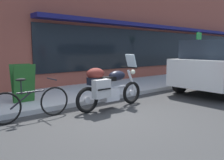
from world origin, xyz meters
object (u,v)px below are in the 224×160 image
touring_motorcycle (108,86)px  parking_sign_pole (198,51)px  sandwich_board_sign (23,83)px  parked_bicycle (31,103)px

touring_motorcycle → parking_sign_pole: 6.70m
sandwich_board_sign → parked_bicycle: bearing=-103.6°
touring_motorcycle → parked_bicycle: (-1.86, 0.36, -0.23)m
parked_bicycle → parking_sign_pole: parking_sign_pole is taller
touring_motorcycle → sandwich_board_sign: bearing=132.6°
parked_bicycle → parking_sign_pole: size_ratio=0.79×
touring_motorcycle → sandwich_board_sign: size_ratio=2.11×
parked_bicycle → parking_sign_pole: (8.39, 0.88, 1.07)m
touring_motorcycle → parking_sign_pole: parking_sign_pole is taller
touring_motorcycle → parking_sign_pole: bearing=10.8°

